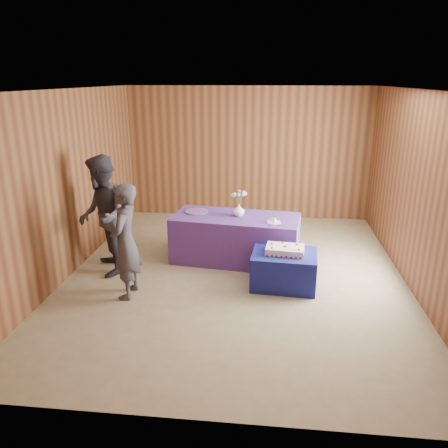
# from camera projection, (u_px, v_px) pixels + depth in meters

# --- Properties ---
(ground) EXTENTS (6.00, 6.00, 0.00)m
(ground) POSITION_uv_depth(u_px,v_px,m) (236.00, 275.00, 6.64)
(ground) COLOR gray
(ground) RESTS_ON ground
(room_shell) EXTENTS (5.04, 6.04, 2.72)m
(room_shell) POSITION_uv_depth(u_px,v_px,m) (237.00, 157.00, 6.07)
(room_shell) COLOR brown
(room_shell) RESTS_ON ground
(cake_table) EXTENTS (0.95, 0.76, 0.50)m
(cake_table) POSITION_uv_depth(u_px,v_px,m) (284.00, 269.00, 6.23)
(cake_table) COLOR navy
(cake_table) RESTS_ON ground
(serving_table) EXTENTS (2.10, 1.14, 0.75)m
(serving_table) POSITION_uv_depth(u_px,v_px,m) (236.00, 238.00, 7.07)
(serving_table) COLOR #683490
(serving_table) RESTS_ON ground
(sheet_cake) EXTENTS (0.59, 0.43, 0.13)m
(sheet_cake) POSITION_uv_depth(u_px,v_px,m) (285.00, 250.00, 6.14)
(sheet_cake) COLOR white
(sheet_cake) RESTS_ON cake_table
(vase) EXTENTS (0.23, 0.23, 0.19)m
(vase) POSITION_uv_depth(u_px,v_px,m) (239.00, 210.00, 6.94)
(vase) COLOR white
(vase) RESTS_ON serving_table
(flower_spray) EXTENTS (0.26, 0.26, 0.20)m
(flower_spray) POSITION_uv_depth(u_px,v_px,m) (239.00, 194.00, 6.85)
(flower_spray) COLOR #356729
(flower_spray) RESTS_ON vase
(platter) EXTENTS (0.44, 0.44, 0.02)m
(platter) POSITION_uv_depth(u_px,v_px,m) (197.00, 212.00, 7.16)
(platter) COLOR #7853A6
(platter) RESTS_ON serving_table
(plate) EXTENTS (0.23, 0.23, 0.01)m
(plate) POSITION_uv_depth(u_px,v_px,m) (274.00, 222.00, 6.66)
(plate) COLOR white
(plate) RESTS_ON serving_table
(cake_slice) EXTENTS (0.08, 0.08, 0.08)m
(cake_slice) POSITION_uv_depth(u_px,v_px,m) (274.00, 220.00, 6.64)
(cake_slice) COLOR white
(cake_slice) RESTS_ON plate
(knife) EXTENTS (0.26, 0.06, 0.00)m
(knife) POSITION_uv_depth(u_px,v_px,m) (277.00, 226.00, 6.50)
(knife) COLOR #B6B5BA
(knife) RESTS_ON serving_table
(guest_left) EXTENTS (0.39, 0.58, 1.57)m
(guest_left) POSITION_uv_depth(u_px,v_px,m) (125.00, 242.00, 5.78)
(guest_left) COLOR #3A3943
(guest_left) RESTS_ON ground
(guest_right) EXTENTS (0.99, 1.08, 1.81)m
(guest_right) POSITION_uv_depth(u_px,v_px,m) (103.00, 216.00, 6.45)
(guest_right) COLOR #302F38
(guest_right) RESTS_ON ground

